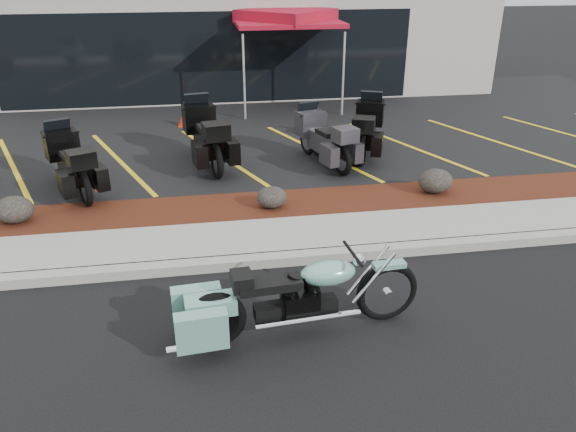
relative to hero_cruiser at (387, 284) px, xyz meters
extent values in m
plane|color=black|center=(-1.70, 0.74, -0.53)|extent=(90.00, 90.00, 0.00)
cube|color=gray|center=(-1.70, 1.64, -0.46)|extent=(24.00, 0.25, 0.15)
cube|color=gray|center=(-1.70, 2.34, -0.46)|extent=(24.00, 1.20, 0.15)
cube|color=black|center=(-1.70, 3.54, -0.45)|extent=(24.00, 1.20, 0.16)
cube|color=black|center=(-1.70, 8.94, -0.46)|extent=(26.00, 9.60, 0.15)
cube|color=#A19D92|center=(-1.70, 15.24, 1.47)|extent=(18.00, 8.00, 4.00)
cube|color=black|center=(-1.70, 11.26, 0.97)|extent=(12.00, 0.06, 2.60)
ellipsoid|color=black|center=(-5.30, 3.46, -0.15)|extent=(0.64, 0.53, 0.45)
ellipsoid|color=black|center=(-0.98, 3.37, -0.18)|extent=(0.54, 0.45, 0.38)
ellipsoid|color=black|center=(2.14, 3.56, -0.14)|extent=(0.65, 0.54, 0.46)
cone|color=red|center=(-2.51, 9.02, -0.14)|extent=(0.42, 0.42, 0.48)
cylinder|color=silver|center=(-0.93, 9.51, 0.74)|extent=(0.06, 0.06, 2.24)
cylinder|color=silver|center=(1.79, 9.40, 0.74)|extent=(0.06, 0.06, 2.24)
cylinder|color=silver|center=(-0.82, 12.23, 0.74)|extent=(0.06, 0.06, 2.24)
cylinder|color=silver|center=(1.90, 12.12, 0.74)|extent=(0.06, 0.06, 2.24)
cube|color=maroon|center=(0.49, 10.81, 2.00)|extent=(3.03, 3.03, 0.12)
cube|color=maroon|center=(0.49, 10.81, 2.17)|extent=(3.02, 3.02, 0.34)
camera|label=1|loc=(-2.18, -5.66, 3.68)|focal=35.00mm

